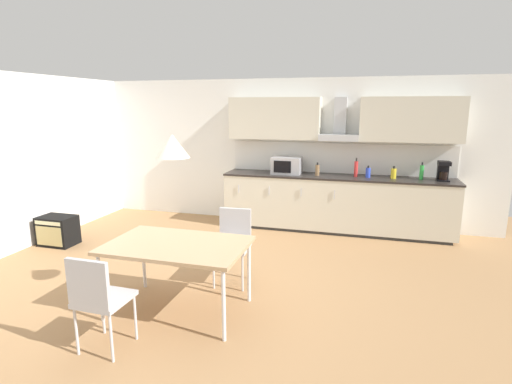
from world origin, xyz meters
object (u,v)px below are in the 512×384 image
Objects in this scene: microwave at (287,165)px; chair_far_right at (233,238)px; chair_near_left at (98,294)px; pendant_lamp at (172,146)px; coffee_maker at (443,171)px; bottle_yellow at (394,173)px; dining_table at (177,248)px; bottle_blue at (368,172)px; bottle_red at (356,169)px; bottle_green at (422,172)px; guitar_amp at (58,231)px; bottle_brown at (317,170)px.

chair_far_right is at bearing -93.80° from microwave.
pendant_lamp reaches higher than chair_near_left.
chair_near_left is at bearing -128.59° from coffee_maker.
bottle_yellow reaches higher than chair_near_left.
bottle_blue is at bearing 60.52° from dining_table.
bottle_red reaches higher than chair_near_left.
bottle_green is at bearing 6.11° from bottle_yellow.
bottle_red is 0.59× the size of guitar_amp.
coffee_maker is 0.58× the size of guitar_amp.
bottle_brown reaches higher than chair_near_left.
bottle_green is 0.52× the size of guitar_amp.
bottle_brown is 3.29m from dining_table.
pendant_lamp reaches higher than bottle_red.
microwave is 0.53m from bottle_brown.
bottle_red is (-0.99, -0.03, 0.01)m from bottle_green.
coffee_maker is 0.31m from bottle_green.
bottle_red is at bearing 63.34° from dining_table.
bottle_red is 2.74m from chair_far_right.
bottle_yellow is (1.71, -0.00, -0.06)m from microwave.
bottle_green is 3.34m from chair_far_right.
bottle_blue is 4.87m from guitar_amp.
microwave is 2.43m from coffee_maker.
bottle_red is (-1.30, -0.01, -0.02)m from coffee_maker.
chair_near_left is 2.72× the size of pendant_lamp.
bottle_brown is at bearing -4.73° from microwave.
microwave is at bearing 86.20° from chair_far_right.
bottle_blue reaches higher than chair_far_right.
pendant_lamp reaches higher than guitar_amp.
bottle_green reaches higher than guitar_amp.
bottle_green is at bearing 54.27° from chair_near_left.
pendant_lamp is (-0.46, -3.16, 0.61)m from microwave.
chair_far_right reaches higher than dining_table.
bottle_yellow is 0.22× the size of chair_far_right.
microwave reaches higher than dining_table.
dining_table is 0.89m from chair_far_right.
microwave is 2.53× the size of bottle_blue.
bottle_brown is 0.81m from bottle_blue.
bottle_green is 1.42× the size of bottle_blue.
pendant_lamp is at bearing -116.66° from bottle_red.
bottle_red reaches higher than bottle_yellow.
bottle_green is 5.63m from guitar_amp.
guitar_amp is (-3.11, -1.85, -0.85)m from microwave.
bottle_brown is 0.25× the size of chair_far_right.
bottle_brown is 0.80× the size of bottle_green.
bottle_yellow is 5.23m from guitar_amp.
bottle_brown is 4.18m from chair_near_left.
chair_far_right is at bearing 69.57° from chair_near_left.
coffee_maker is at bearing 1.48° from bottle_blue.
bottle_green is 0.99m from bottle_red.
bottle_green is 0.31× the size of chair_far_right.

